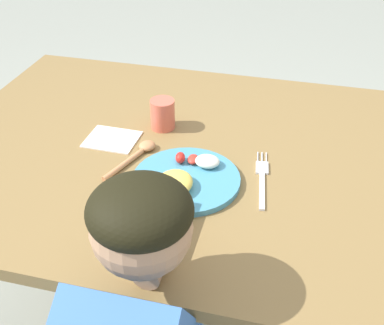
# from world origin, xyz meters

# --- Properties ---
(ground_plane) EXTENTS (8.00, 8.00, 0.00)m
(ground_plane) POSITION_xyz_m (0.00, 0.00, 0.00)
(ground_plane) COLOR gray
(dining_table) EXTENTS (1.37, 0.99, 0.67)m
(dining_table) POSITION_xyz_m (0.00, 0.00, 0.61)
(dining_table) COLOR olive
(dining_table) RESTS_ON ground_plane
(plate) EXTENTS (0.26, 0.26, 0.05)m
(plate) POSITION_xyz_m (0.02, -0.14, 0.69)
(plate) COLOR teal
(plate) RESTS_ON dining_table
(fork) EXTENTS (0.05, 0.23, 0.01)m
(fork) POSITION_xyz_m (0.20, -0.08, 0.68)
(fork) COLOR silver
(fork) RESTS_ON dining_table
(spoon) EXTENTS (0.09, 0.19, 0.02)m
(spoon) POSITION_xyz_m (-0.13, -0.06, 0.68)
(spoon) COLOR tan
(spoon) RESTS_ON dining_table
(drinking_cup) EXTENTS (0.07, 0.07, 0.09)m
(drinking_cup) POSITION_xyz_m (-0.11, 0.10, 0.72)
(drinking_cup) COLOR #DD624B
(drinking_cup) RESTS_ON dining_table
(napkin) EXTENTS (0.14, 0.12, 0.00)m
(napkin) POSITION_xyz_m (-0.22, -0.00, 0.68)
(napkin) COLOR white
(napkin) RESTS_ON dining_table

